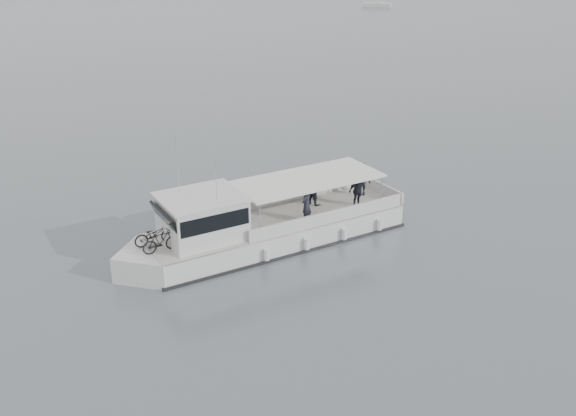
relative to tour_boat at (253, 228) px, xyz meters
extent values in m
plane|color=#4F585E|center=(6.25, -0.21, -0.93)|extent=(1400.00, 1400.00, 0.00)
cube|color=silver|center=(1.11, 0.40, -0.48)|extent=(12.15, 6.94, 1.28)
cube|color=silver|center=(-4.44, -1.60, -0.48)|extent=(3.01, 3.01, 1.28)
cube|color=beige|center=(1.11, 0.40, 0.15)|extent=(12.15, 6.94, 0.06)
cube|color=black|center=(1.11, 0.40, -0.88)|extent=(12.37, 7.12, 0.18)
cube|color=silver|center=(2.26, 2.42, 0.45)|extent=(7.42, 2.75, 0.59)
cube|color=silver|center=(3.28, -0.43, 0.45)|extent=(7.42, 2.75, 0.59)
cube|color=silver|center=(6.60, 2.37, 0.45)|extent=(1.15, 2.99, 0.59)
cube|color=silver|center=(-2.22, -0.80, 1.04)|extent=(3.85, 3.56, 1.77)
cube|color=black|center=(-3.65, -1.31, 1.18)|extent=(1.35, 2.50, 1.14)
cube|color=black|center=(-2.22, -0.80, 1.33)|extent=(3.68, 3.53, 0.69)
cube|color=silver|center=(-2.22, -0.80, 1.97)|extent=(4.10, 3.81, 0.10)
cube|color=white|center=(2.58, 0.93, 1.77)|extent=(7.28, 5.03, 0.08)
cylinder|color=silver|center=(0.09, -1.43, 0.96)|extent=(0.08, 0.08, 1.62)
cylinder|color=silver|center=(-0.84, 1.16, 0.96)|extent=(0.08, 0.08, 1.62)
cylinder|color=silver|center=(6.01, 0.70, 0.96)|extent=(0.08, 0.08, 1.62)
cylinder|color=silver|center=(5.08, 3.28, 0.96)|extent=(0.08, 0.08, 1.62)
cylinder|color=silver|center=(-3.07, -0.17, 3.25)|extent=(0.04, 0.04, 2.55)
cylinder|color=silver|center=(-1.62, -1.31, 3.05)|extent=(0.04, 0.04, 2.16)
cylinder|color=white|center=(0.30, -1.73, -0.44)|extent=(0.30, 0.30, 0.49)
cylinder|color=white|center=(2.15, -1.06, -0.44)|extent=(0.30, 0.30, 0.49)
cylinder|color=white|center=(4.00, -0.40, -0.44)|extent=(0.30, 0.30, 0.49)
cylinder|color=white|center=(5.85, 0.26, -0.44)|extent=(0.30, 0.30, 0.49)
imported|color=black|center=(-4.20, -1.09, 0.60)|extent=(1.78, 1.12, 0.88)
imported|color=black|center=(-3.93, -1.83, 0.62)|extent=(1.61, 0.94, 0.93)
imported|color=#22242D|center=(2.33, -0.10, 0.98)|extent=(0.69, 0.71, 1.65)
imported|color=#22242D|center=(3.09, 1.84, 0.98)|extent=(0.98, 1.02, 1.65)
imported|color=#22242D|center=(5.00, 1.17, 0.98)|extent=(1.05, 0.77, 1.65)
imported|color=#22242D|center=(5.59, 2.42, 0.98)|extent=(1.20, 0.92, 1.65)
cube|color=silver|center=(37.21, 97.06, -0.63)|extent=(5.55, 4.01, 0.75)
cube|color=silver|center=(37.21, 97.06, -0.31)|extent=(2.36, 2.20, 0.45)
camera|label=1|loc=(-3.24, -25.15, 11.79)|focal=40.00mm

